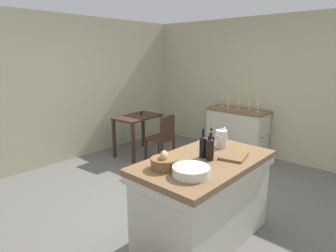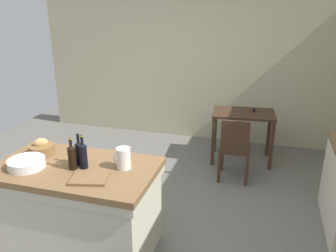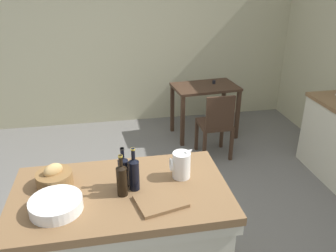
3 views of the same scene
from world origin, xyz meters
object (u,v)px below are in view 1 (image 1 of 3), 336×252
at_px(cutting_board, 234,156).
at_px(wooden_chair, 162,137).
at_px(wine_glass_middle, 239,103).
at_px(pitcher, 221,138).
at_px(wash_bowl, 191,171).
at_px(wine_glass_far_left, 258,105).
at_px(writing_desk, 138,122).
at_px(bread_basket, 164,162).
at_px(wine_glass_far_right, 222,100).
at_px(wine_glass_left, 249,104).
at_px(wine_glass_right, 228,102).
at_px(island_table, 204,196).
at_px(side_cabinet, 237,132).
at_px(wine_bottle_dark, 211,145).
at_px(wine_bottle_amber, 203,146).
at_px(wine_bottle_green, 210,148).

bearing_deg(cutting_board, wooden_chair, 62.50).
distance_m(wooden_chair, wine_glass_middle, 1.61).
relative_size(pitcher, wash_bowl, 0.72).
bearing_deg(wine_glass_far_left, writing_desk, 124.74).
bearing_deg(bread_basket, wine_glass_far_left, 9.57).
relative_size(pitcher, wine_glass_far_right, 1.30).
bearing_deg(wine_glass_left, cutting_board, -156.51).
bearing_deg(wine_glass_far_right, wine_glass_right, -114.90).
bearing_deg(island_table, wine_glass_middle, 22.00).
height_order(side_cabinet, wash_bowl, wash_bowl).
relative_size(wine_bottle_dark, wine_glass_right, 1.77).
xyz_separation_m(wine_bottle_dark, wine_glass_far_left, (2.50, 0.66, 0.00)).
relative_size(side_cabinet, cutting_board, 3.74).
bearing_deg(wine_glass_left, bread_basket, -167.04).
bearing_deg(island_table, pitcher, 11.65).
height_order(island_table, wine_glass_middle, wine_glass_middle).
height_order(wine_bottle_amber, wine_glass_far_right, wine_bottle_amber).
bearing_deg(island_table, wine_glass_left, 17.97).
bearing_deg(wine_glass_middle, side_cabinet, 178.06).
xyz_separation_m(wine_bottle_green, wine_glass_far_left, (2.58, 0.71, 0.01)).
xyz_separation_m(pitcher, wine_bottle_dark, (-0.35, -0.09, 0.03)).
xyz_separation_m(wash_bowl, wine_glass_far_right, (3.07, 1.58, 0.10)).
relative_size(writing_desk, bread_basket, 3.81).
bearing_deg(side_cabinet, wine_glass_middle, -1.94).
height_order(pitcher, wine_glass_middle, pitcher).
distance_m(writing_desk, wine_bottle_dark, 2.80).
height_order(island_table, pitcher, pitcher).
relative_size(pitcher, wine_glass_far_left, 1.35).
bearing_deg(wine_glass_far_left, island_table, -165.75).
height_order(wooden_chair, wine_bottle_dark, wine_bottle_dark).
height_order(island_table, wine_bottle_green, wine_bottle_green).
relative_size(cutting_board, wine_bottle_dark, 0.97).
distance_m(pitcher, wine_glass_far_left, 2.22).
distance_m(side_cabinet, pitcher, 2.42).
xyz_separation_m(bread_basket, wine_glass_middle, (3.05, 0.91, 0.07)).
bearing_deg(wine_glass_middle, wine_glass_right, 99.60).
xyz_separation_m(writing_desk, wine_glass_middle, (1.28, -1.43, 0.38)).
xyz_separation_m(pitcher, wine_bottle_green, (-0.43, -0.14, 0.02)).
xyz_separation_m(side_cabinet, wooden_chair, (-1.31, 0.76, 0.03)).
bearing_deg(pitcher, island_table, -168.35).
distance_m(side_cabinet, wash_bowl, 3.27).
bearing_deg(wooden_chair, wine_glass_middle, -29.87).
relative_size(side_cabinet, wine_glass_far_left, 6.52).
distance_m(wash_bowl, wine_glass_far_left, 3.11).
distance_m(island_table, wine_glass_far_right, 3.08).
relative_size(wash_bowl, wine_glass_right, 1.84).
xyz_separation_m(wash_bowl, wine_glass_far_left, (3.00, 0.80, 0.09)).
relative_size(wooden_chair, pitcher, 3.73).
height_order(writing_desk, wine_bottle_dark, wine_bottle_dark).
bearing_deg(wash_bowl, island_table, 18.74).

